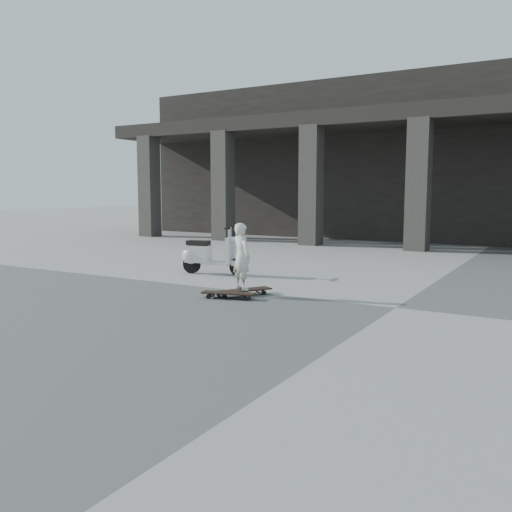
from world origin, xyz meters
The scene contains 6 objects.
ground centered at (0.00, 0.00, 0.00)m, with size 90.00×90.00×0.00m, color #51514F.
colonnade centered at (0.00, 13.77, 3.03)m, with size 28.00×8.82×6.00m.
longboard centered at (-2.62, -0.38, 0.09)m, with size 0.79×1.06×0.11m.
skateboard_spare centered at (-2.67, -0.72, 0.08)m, with size 0.94×0.47×0.11m.
child centered at (-2.62, -0.38, 0.69)m, with size 0.43×0.28×1.17m, color silver.
scooter centered at (-4.67, 1.34, 0.42)m, with size 1.51×0.62×1.06m.
Camera 1 is at (2.31, -8.31, 1.82)m, focal length 38.00 mm.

